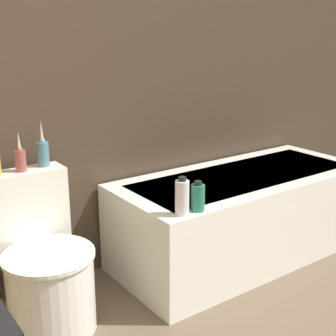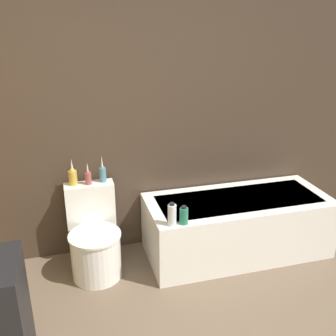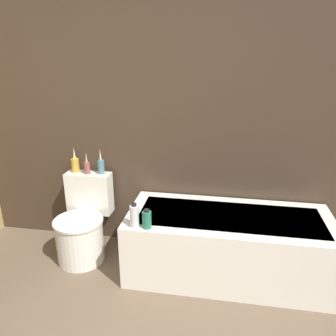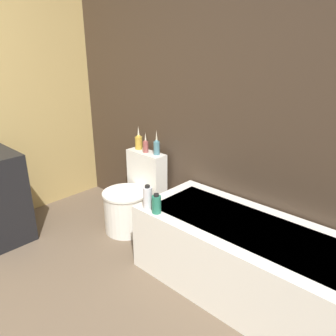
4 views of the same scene
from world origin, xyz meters
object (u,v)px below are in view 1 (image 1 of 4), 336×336
bathtub (242,215)px  toilet (44,268)px  vase_bronze (43,151)px  vase_silver (20,158)px  shampoo_bottle_tall (182,197)px  shampoo_bottle_short (198,197)px

bathtub → toilet: (-1.32, 0.04, 0.02)m
toilet → vase_bronze: vase_bronze is taller
vase_bronze → bathtub: bearing=-12.8°
vase_bronze → vase_silver: bearing=-169.0°
vase_silver → shampoo_bottle_tall: vase_silver is taller
shampoo_bottle_short → bathtub: bearing=25.8°
vase_bronze → shampoo_bottle_short: size_ratio=1.54×
shampoo_bottle_tall → toilet: bearing=150.5°
vase_silver → shampoo_bottle_short: 0.90m
toilet → shampoo_bottle_short: (0.69, -0.34, 0.32)m
vase_silver → toilet: bearing=-90.0°
vase_silver → shampoo_bottle_tall: size_ratio=1.04×
toilet → shampoo_bottle_short: size_ratio=4.77×
bathtub → shampoo_bottle_tall: 0.86m
vase_silver → vase_bronze: bearing=11.0°
shampoo_bottle_tall → shampoo_bottle_short: (0.10, -0.00, -0.02)m
shampoo_bottle_tall → shampoo_bottle_short: shampoo_bottle_tall is taller
bathtub → shampoo_bottle_short: bearing=-154.2°
vase_bronze → shampoo_bottle_short: vase_bronze is taller
shampoo_bottle_short → toilet: bearing=153.9°
bathtub → toilet: 1.32m
vase_silver → vase_bronze: vase_bronze is taller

